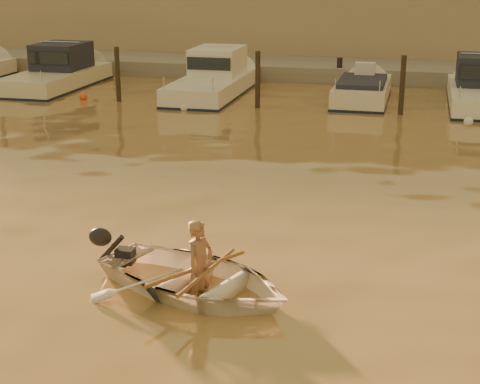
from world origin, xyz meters
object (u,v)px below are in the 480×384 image
(moored_boat_3, at_px, (362,95))
(moored_boat_2, at_px, (213,78))
(moored_boat_1, at_px, (56,72))
(person, at_px, (200,267))
(waterfront_building, at_px, (317,13))
(dinghy, at_px, (195,279))

(moored_boat_3, bearing_deg, moored_boat_2, 180.00)
(moored_boat_1, bearing_deg, moored_boat_3, 0.00)
(moored_boat_1, height_order, moored_boat_3, moored_boat_1)
(person, bearing_deg, moored_boat_3, 16.45)
(moored_boat_3, relative_size, waterfront_building, 0.12)
(dinghy, height_order, waterfront_building, waterfront_building)
(moored_boat_2, distance_m, waterfront_building, 11.41)
(waterfront_building, bearing_deg, person, -85.52)
(moored_boat_2, bearing_deg, moored_boat_1, 180.00)
(person, bearing_deg, waterfront_building, 24.52)
(dinghy, height_order, person, person)
(dinghy, relative_size, waterfront_building, 0.07)
(waterfront_building, bearing_deg, dinghy, -85.70)
(dinghy, relative_size, person, 2.22)
(person, relative_size, moored_boat_1, 0.22)
(moored_boat_2, relative_size, waterfront_building, 0.16)
(dinghy, bearing_deg, moored_boat_3, 16.14)
(moored_boat_1, distance_m, moored_boat_2, 6.71)
(dinghy, xyz_separation_m, moored_boat_2, (-4.58, 17.29, 0.39))
(dinghy, distance_m, person, 0.25)
(dinghy, bearing_deg, person, -90.00)
(person, bearing_deg, dinghy, 90.00)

